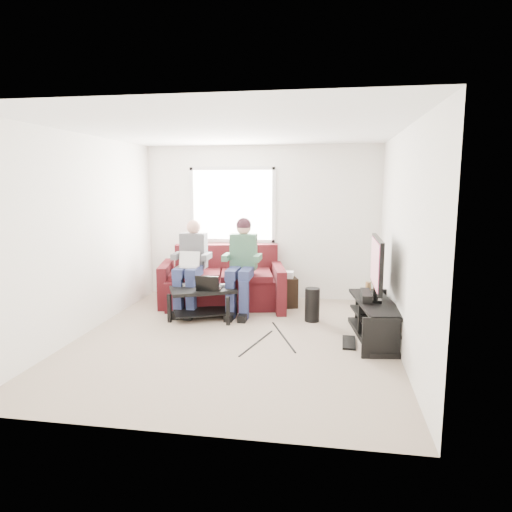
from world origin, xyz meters
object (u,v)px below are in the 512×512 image
object	(u,v)px
sofa	(222,284)
subwoofer	(312,305)
tv_stand	(375,322)
coffee_table	(203,296)
end_table	(286,291)
tv	(377,265)

from	to	relation	value
sofa	subwoofer	world-z (taller)	sofa
tv_stand	subwoofer	size ratio (longest dim) A/B	3.10
coffee_table	end_table	bearing A→B (deg)	36.91
sofa	tv_stand	xyz separation A→B (m)	(2.32, -1.27, -0.13)
subwoofer	coffee_table	bearing A→B (deg)	-175.15
tv_stand	coffee_table	bearing A→B (deg)	168.95
sofa	tv_stand	bearing A→B (deg)	-28.79
subwoofer	end_table	world-z (taller)	end_table
coffee_table	subwoofer	xyz separation A→B (m)	(1.58, 0.13, -0.10)
tv_stand	end_table	bearing A→B (deg)	133.77
tv	tv_stand	bearing A→B (deg)	-88.53
tv	end_table	distance (m)	1.89
subwoofer	tv_stand	bearing A→B (deg)	-36.18
sofa	end_table	size ratio (longest dim) A/B	3.86
coffee_table	subwoofer	size ratio (longest dim) A/B	2.21
end_table	tv_stand	bearing A→B (deg)	-46.23
coffee_table	tv_stand	size ratio (longest dim) A/B	0.71
coffee_table	subwoofer	distance (m)	1.59
tv	subwoofer	distance (m)	1.19
coffee_table	tv_stand	bearing A→B (deg)	-11.05
sofa	subwoofer	xyz separation A→B (m)	(1.49, -0.67, -0.10)
sofa	subwoofer	size ratio (longest dim) A/B	4.59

